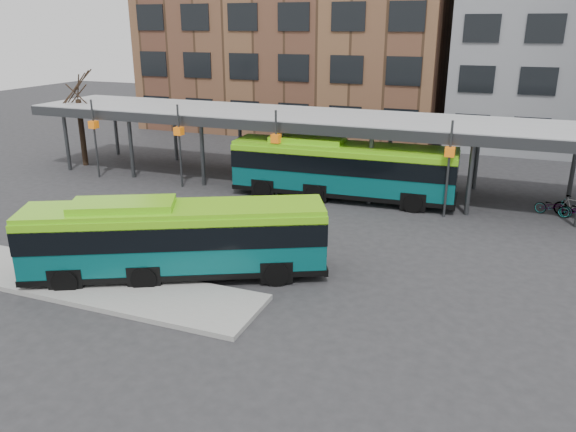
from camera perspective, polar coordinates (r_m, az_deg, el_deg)
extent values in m
plane|color=#28282B|center=(21.53, -3.72, -6.05)|extent=(120.00, 120.00, 0.00)
cube|color=gray|center=(22.09, -20.27, -6.34)|extent=(14.00, 3.00, 0.18)
cube|color=#999B9E|center=(32.16, 6.08, 9.74)|extent=(40.00, 6.00, 0.35)
cube|color=#383A3D|center=(29.35, 4.47, 8.61)|extent=(40.00, 0.15, 0.55)
cylinder|color=#383A3D|center=(39.24, -21.57, 7.07)|extent=(0.24, 0.24, 3.80)
cylinder|color=#383A3D|center=(42.97, -17.09, 8.48)|extent=(0.24, 0.24, 3.80)
cylinder|color=#383A3D|center=(36.07, -15.65, 6.75)|extent=(0.24, 0.24, 3.80)
cylinder|color=#383A3D|center=(40.09, -11.39, 8.24)|extent=(0.24, 0.24, 3.80)
cylinder|color=#383A3D|center=(33.34, -8.68, 6.28)|extent=(0.24, 0.24, 3.80)
cylinder|color=#383A3D|center=(37.66, -4.89, 7.87)|extent=(0.24, 0.24, 3.80)
cylinder|color=#383A3D|center=(31.19, -0.65, 5.62)|extent=(0.24, 0.24, 3.80)
cylinder|color=#383A3D|center=(35.76, 2.38, 7.33)|extent=(0.24, 0.24, 3.80)
cylinder|color=#383A3D|center=(29.73, 8.36, 4.75)|extent=(0.24, 0.24, 3.80)
cylinder|color=#383A3D|center=(34.49, 10.31, 6.61)|extent=(0.24, 0.24, 3.80)
cylinder|color=#383A3D|center=(29.06, 18.00, 3.69)|extent=(0.24, 0.24, 3.80)
cylinder|color=#383A3D|center=(33.92, 18.63, 5.72)|extent=(0.24, 0.24, 3.80)
cylinder|color=#383A3D|center=(34.09, 27.03, 4.69)|extent=(0.24, 0.24, 3.80)
cylinder|color=#383A3D|center=(36.59, -19.00, 7.39)|extent=(0.12, 0.12, 4.80)
cube|color=#D5610C|center=(36.44, -19.15, 8.77)|extent=(0.45, 0.45, 0.45)
cylinder|color=#383A3D|center=(33.08, -10.93, 6.94)|extent=(0.12, 0.12, 4.80)
cube|color=#D5610C|center=(32.91, -11.03, 8.47)|extent=(0.45, 0.45, 0.45)
cylinder|color=#383A3D|center=(30.35, -1.22, 6.21)|extent=(0.12, 0.12, 4.80)
cube|color=#D5610C|center=(30.17, -1.23, 7.88)|extent=(0.45, 0.45, 0.45)
cylinder|color=#383A3D|center=(28.23, 15.96, 4.51)|extent=(0.12, 0.12, 4.80)
cube|color=#D5610C|center=(28.03, 16.12, 6.29)|extent=(0.45, 0.45, 0.45)
cylinder|color=black|center=(40.28, -20.19, 7.94)|extent=(0.36, 0.36, 4.40)
cylinder|color=black|center=(39.85, -20.51, 11.60)|extent=(0.08, 1.63, 1.59)
cylinder|color=black|center=(39.99, -20.52, 11.62)|extent=(1.63, 0.13, 1.59)
cylinder|color=black|center=(39.98, -20.73, 11.60)|extent=(0.15, 1.63, 1.59)
cylinder|color=black|center=(39.84, -20.71, 11.58)|extent=(1.63, 0.10, 1.59)
cube|color=brown|center=(52.96, 1.14, 21.00)|extent=(26.00, 14.00, 22.00)
cube|color=#074E50|center=(21.27, -11.28, -2.44)|extent=(10.84, 6.92, 2.28)
cube|color=black|center=(21.11, -11.36, -1.28)|extent=(10.91, 6.99, 0.87)
cube|color=#70CA14|center=(20.86, -11.50, 0.72)|extent=(10.80, 6.84, 0.18)
cube|color=#70CA14|center=(21.10, -16.46, 1.04)|extent=(4.01, 3.10, 0.32)
cube|color=black|center=(21.66, -11.11, -4.99)|extent=(10.91, 7.00, 0.22)
cylinder|color=black|center=(20.53, -1.17, -5.91)|extent=(0.94, 0.65, 0.91)
cylinder|color=black|center=(22.57, -1.56, -3.54)|extent=(0.94, 0.65, 0.91)
cylinder|color=black|center=(20.80, -14.43, -6.20)|extent=(0.94, 0.65, 0.91)
cylinder|color=black|center=(22.82, -13.58, -3.84)|extent=(0.94, 0.65, 0.91)
cylinder|color=black|center=(21.44, -21.71, -6.23)|extent=(0.94, 0.65, 0.91)
cylinder|color=black|center=(23.40, -20.24, -3.93)|extent=(0.94, 0.65, 0.91)
cube|color=#074E50|center=(30.56, 5.55, 4.65)|extent=(12.03, 3.09, 2.48)
cube|color=black|center=(30.45, 5.58, 5.56)|extent=(12.08, 3.15, 0.94)
cube|color=#70CA14|center=(30.26, 5.63, 7.11)|extent=(12.03, 2.99, 0.20)
cube|color=#70CA14|center=(30.71, 2.00, 7.75)|extent=(4.06, 1.99, 0.35)
cube|color=black|center=(30.86, 5.48, 2.63)|extent=(12.09, 3.15, 0.24)
cylinder|color=black|center=(29.10, 12.57, 1.31)|extent=(1.01, 0.35, 0.99)
cylinder|color=black|center=(31.42, 13.07, 2.57)|extent=(1.01, 0.35, 0.99)
cylinder|color=black|center=(30.00, 2.73, 2.28)|extent=(1.01, 0.35, 0.99)
cylinder|color=black|center=(32.25, 3.91, 3.45)|extent=(1.01, 0.35, 0.99)
cylinder|color=black|center=(30.91, -2.59, 2.78)|extent=(1.01, 0.35, 0.99)
cylinder|color=black|center=(33.09, -1.09, 3.89)|extent=(1.01, 0.35, 0.99)
imported|color=black|center=(23.71, -24.60, -2.84)|extent=(0.59, 0.69, 1.61)
cube|color=maroon|center=(23.58, -25.07, -2.47)|extent=(0.28, 0.34, 0.43)
imported|color=slate|center=(30.91, 25.28, 0.85)|extent=(1.81, 1.10, 0.90)
imported|color=slate|center=(31.09, 26.97, 0.86)|extent=(1.85, 1.02, 1.07)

